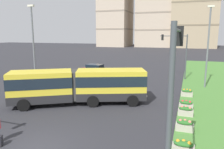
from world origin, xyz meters
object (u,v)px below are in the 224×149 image
Objects in this scene: articulated_bus at (79,86)px; traffic_light_near_right at (174,88)px; traffic_light_far_right at (178,49)px; flower_planter_3 at (186,105)px; flower_planter_4 at (187,93)px; apartment_tower_westcentre at (160,6)px; rolling_suitcase at (0,141)px; streetlight_median at (208,44)px; flower_planter_0 at (183,147)px; car_maroon_sedan at (95,70)px; apartment_tower_west at (116,4)px; streetlight_left at (33,44)px; flower_planter_2 at (186,111)px; flower_planter_1 at (185,125)px.

traffic_light_near_right is at bearing -48.04° from articulated_bus.
traffic_light_near_right reaches higher than traffic_light_far_right.
flower_planter_4 is (0.00, 3.97, 0.00)m from flower_planter_3.
flower_planter_3 is 3.97m from flower_planter_4.
apartment_tower_westcentre reaches higher than flower_planter_3.
traffic_light_near_right is 0.16× the size of apartment_tower_westcentre.
rolling_suitcase is at bearing 171.67° from traffic_light_near_right.
flower_planter_4 is at bearing 30.97° from articulated_bus.
apartment_tower_westcentre reaches higher than streetlight_median.
articulated_bus is 10.53× the size of flower_planter_3.
traffic_light_far_right is at bearing 62.29° from articulated_bus.
streetlight_median is at bearing -50.34° from traffic_light_far_right.
car_maroon_sedan is at bearing 124.77° from flower_planter_0.
traffic_light_near_right is at bearing -70.29° from apartment_tower_west.
apartment_tower_westcentre is at bearing 101.23° from streetlight_median.
articulated_bus is 10.77m from flower_planter_0.
flower_planter_0 is at bearing -28.37° from streetlight_left.
traffic_light_far_right is 0.15× the size of apartment_tower_westcentre.
traffic_light_near_right is 0.70× the size of streetlight_median.
flower_planter_3 is at bearing -102.40° from streetlight_median.
streetlight_left is (-16.00, 8.64, 4.61)m from flower_planter_0.
rolling_suitcase is 0.02× the size of apartment_tower_west.
articulated_bus is 11.94× the size of rolling_suitcase.
flower_planter_0 is 20.41m from traffic_light_far_right.
rolling_suitcase is at bearing -74.72° from apartment_tower_west.
flower_planter_2 is 0.18× the size of traffic_light_far_right.
articulated_bus is at bearing -71.74° from car_maroon_sedan.
apartment_tower_west reaches higher than flower_planter_4.
streetlight_left is 0.21× the size of apartment_tower_west.
traffic_light_near_right is (-0.40, -3.80, 3.96)m from flower_planter_0.
articulated_bus is 2.54× the size of car_maroon_sedan.
streetlight_left is at bearing 160.19° from flower_planter_1.
streetlight_median is at bearing 67.85° from flower_planter_4.
apartment_tower_westcentre reaches higher than flower_planter_0.
flower_planter_4 is (0.00, 5.51, 0.00)m from flower_planter_2.
rolling_suitcase is 22.12m from streetlight_median.
apartment_tower_westcentre is (-15.26, 91.09, 19.74)m from flower_planter_4.
apartment_tower_westcentre is at bearing 98.49° from flower_planter_0.
flower_planter_2 is at bearing -100.58° from streetlight_median.
flower_planter_4 is (9.01, 5.41, -1.23)m from articulated_bus.
flower_planter_3 is at bearing -5.11° from streetlight_left.
rolling_suitcase is at bearing -109.68° from traffic_light_far_right.
rolling_suitcase reaches higher than flower_planter_3.
flower_planter_3 is (9.57, 9.67, 0.11)m from rolling_suitcase.
streetlight_median is (3.44, -4.15, 0.87)m from traffic_light_far_right.
flower_planter_1 is at bearing 86.57° from traffic_light_near_right.
rolling_suitcase is 0.88× the size of flower_planter_0.
rolling_suitcase is at bearing -79.75° from car_maroon_sedan.
flower_planter_0 is 7.21m from flower_planter_3.
flower_planter_4 is 9.71m from traffic_light_far_right.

